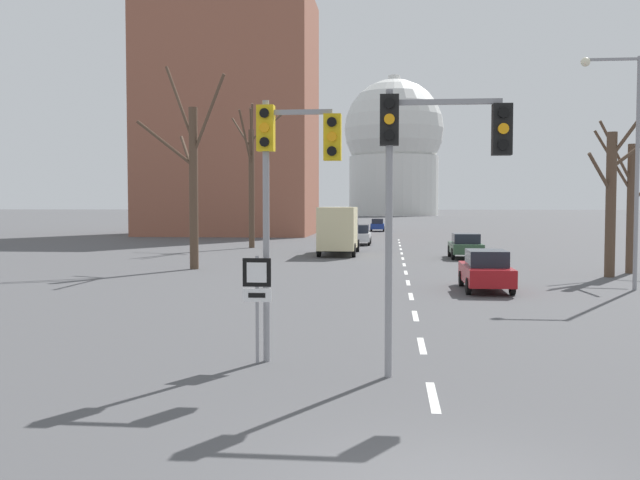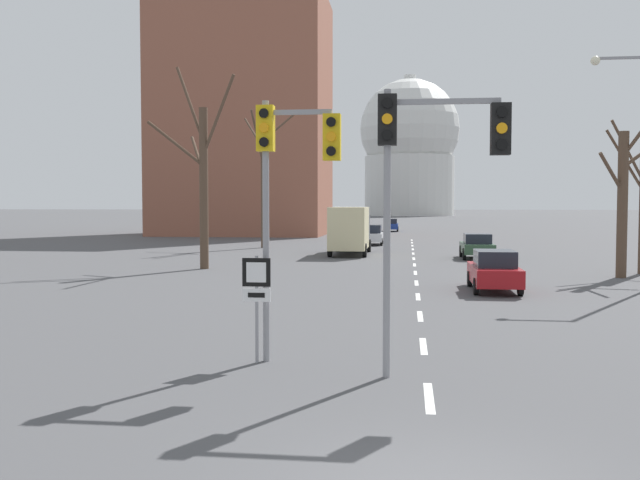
% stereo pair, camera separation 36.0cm
% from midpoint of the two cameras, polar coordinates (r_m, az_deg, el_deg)
% --- Properties ---
extents(lane_stripe_0, '(0.16, 2.00, 0.01)m').
position_cam_midpoint_polar(lane_stripe_0, '(12.79, 8.21, -12.31)').
color(lane_stripe_0, silver).
rests_on(lane_stripe_0, ground_plane).
extents(lane_stripe_1, '(0.16, 2.00, 0.01)m').
position_cam_midpoint_polar(lane_stripe_1, '(17.17, 7.54, -8.37)').
color(lane_stripe_1, silver).
rests_on(lane_stripe_1, ground_plane).
extents(lane_stripe_2, '(0.16, 2.00, 0.01)m').
position_cam_midpoint_polar(lane_stripe_2, '(21.60, 7.16, -6.04)').
color(lane_stripe_2, silver).
rests_on(lane_stripe_2, ground_plane).
extents(lane_stripe_3, '(0.16, 2.00, 0.01)m').
position_cam_midpoint_polar(lane_stripe_3, '(26.05, 6.90, -4.50)').
color(lane_stripe_3, silver).
rests_on(lane_stripe_3, ground_plane).
extents(lane_stripe_4, '(0.16, 2.00, 0.01)m').
position_cam_midpoint_polar(lane_stripe_4, '(30.52, 6.72, -3.41)').
color(lane_stripe_4, silver).
rests_on(lane_stripe_4, ground_plane).
extents(lane_stripe_5, '(0.16, 2.00, 0.01)m').
position_cam_midpoint_polar(lane_stripe_5, '(34.99, 6.59, -2.60)').
color(lane_stripe_5, silver).
rests_on(lane_stripe_5, ground_plane).
extents(lane_stripe_6, '(0.16, 2.00, 0.01)m').
position_cam_midpoint_polar(lane_stripe_6, '(39.48, 6.49, -1.98)').
color(lane_stripe_6, silver).
rests_on(lane_stripe_6, ground_plane).
extents(lane_stripe_7, '(0.16, 2.00, 0.01)m').
position_cam_midpoint_polar(lane_stripe_7, '(43.96, 6.41, -1.48)').
color(lane_stripe_7, silver).
rests_on(lane_stripe_7, ground_plane).
extents(lane_stripe_8, '(0.16, 2.00, 0.01)m').
position_cam_midpoint_polar(lane_stripe_8, '(48.45, 6.34, -1.07)').
color(lane_stripe_8, silver).
rests_on(lane_stripe_8, ground_plane).
extents(lane_stripe_9, '(0.16, 2.00, 0.01)m').
position_cam_midpoint_polar(lane_stripe_9, '(52.94, 6.29, -0.73)').
color(lane_stripe_9, silver).
rests_on(lane_stripe_9, ground_plane).
extents(lane_stripe_10, '(0.16, 2.00, 0.01)m').
position_cam_midpoint_polar(lane_stripe_10, '(57.43, 6.24, -0.45)').
color(lane_stripe_10, silver).
rests_on(lane_stripe_10, ground_plane).
extents(lane_stripe_11, '(0.16, 2.00, 0.01)m').
position_cam_midpoint_polar(lane_stripe_11, '(61.92, 6.20, -0.21)').
color(lane_stripe_11, silver).
rests_on(lane_stripe_11, ground_plane).
extents(lane_stripe_12, '(0.16, 2.00, 0.01)m').
position_cam_midpoint_polar(lane_stripe_12, '(66.42, 6.16, 0.00)').
color(lane_stripe_12, silver).
rests_on(lane_stripe_12, ground_plane).
extents(traffic_signal_near_left, '(1.76, 0.34, 5.52)m').
position_cam_midpoint_polar(traffic_signal_near_left, '(15.01, -3.26, 6.03)').
color(traffic_signal_near_left, gray).
rests_on(traffic_signal_near_left, ground_plane).
extents(traffic_signal_centre_tall, '(2.47, 0.34, 5.53)m').
position_cam_midpoint_polar(traffic_signal_centre_tall, '(13.73, 7.81, 6.44)').
color(traffic_signal_centre_tall, gray).
rests_on(traffic_signal_centre_tall, ground_plane).
extents(route_sign_post, '(0.60, 0.08, 2.27)m').
position_cam_midpoint_polar(route_sign_post, '(15.03, -5.75, -4.06)').
color(route_sign_post, gray).
rests_on(route_sign_post, ground_plane).
extents(street_lamp_right, '(2.27, 0.36, 9.00)m').
position_cam_midpoint_polar(street_lamp_right, '(30.03, 23.06, 6.73)').
color(street_lamp_right, gray).
rests_on(street_lamp_right, ground_plane).
extents(sedan_near_left, '(1.69, 4.40, 1.55)m').
position_cam_midpoint_polar(sedan_near_left, '(87.03, 4.51, 1.21)').
color(sedan_near_left, navy).
rests_on(sedan_near_left, ground_plane).
extents(sedan_near_right, '(1.90, 4.20, 1.54)m').
position_cam_midpoint_polar(sedan_near_right, '(44.55, 11.34, -0.43)').
color(sedan_near_right, '#2D4C33').
rests_on(sedan_near_right, ground_plane).
extents(sedan_mid_centre, '(1.77, 4.36, 1.58)m').
position_cam_midpoint_polar(sedan_mid_centre, '(28.23, 12.77, -2.36)').
color(sedan_mid_centre, maroon).
rests_on(sedan_mid_centre, ground_plane).
extents(sedan_far_left, '(1.79, 4.54, 1.63)m').
position_cam_midpoint_polar(sedan_far_left, '(58.54, 3.03, 0.42)').
color(sedan_far_left, silver).
rests_on(sedan_far_left, ground_plane).
extents(delivery_truck, '(2.44, 7.20, 3.14)m').
position_cam_midpoint_polar(delivery_truck, '(46.98, 1.30, 0.89)').
color(delivery_truck, '#333842').
rests_on(delivery_truck, ground_plane).
extents(bare_tree_left_near, '(4.68, 2.91, 10.62)m').
position_cam_midpoint_polar(bare_tree_left_near, '(37.19, -10.47, 5.00)').
color(bare_tree_left_near, brown).
rests_on(bare_tree_left_near, ground_plane).
extents(bare_tree_right_near, '(3.61, 1.23, 7.29)m').
position_cam_midpoint_polar(bare_tree_right_near, '(37.27, 23.28, 2.80)').
color(bare_tree_right_near, brown).
rests_on(bare_tree_right_near, ground_plane).
extents(bare_tree_left_far, '(4.34, 5.84, 10.70)m').
position_cam_midpoint_polar(bare_tree_left_far, '(54.44, -5.71, 5.06)').
color(bare_tree_left_far, brown).
rests_on(bare_tree_left_far, ground_plane).
extents(bare_tree_right_far, '(3.97, 2.11, 7.53)m').
position_cam_midpoint_polar(bare_tree_right_far, '(35.07, 22.09, 3.14)').
color(bare_tree_right_far, brown).
rests_on(bare_tree_right_far, ground_plane).
extents(capitol_dome, '(28.05, 28.05, 39.62)m').
position_cam_midpoint_polar(capitol_dome, '(205.01, 5.87, 7.36)').
color(capitol_dome, silver).
rests_on(capitol_dome, ground_plane).
extents(apartment_block_left, '(18.00, 14.00, 25.86)m').
position_cam_midpoint_polar(apartment_block_left, '(79.33, -7.32, 9.82)').
color(apartment_block_left, '#935642').
rests_on(apartment_block_left, ground_plane).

